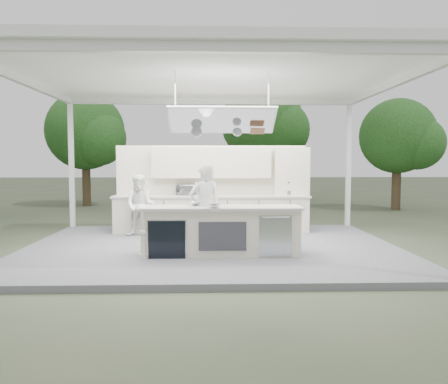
{
  "coord_description": "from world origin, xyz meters",
  "views": [
    {
      "loc": [
        -0.03,
        -9.4,
        1.95
      ],
      "look_at": [
        0.28,
        0.4,
        1.26
      ],
      "focal_mm": 35.0,
      "sensor_mm": 36.0,
      "label": 1
    }
  ],
  "objects_px": {
    "demo_island": "(221,231)",
    "sous_chef": "(140,205)",
    "back_counter": "(212,213)",
    "head_chef": "(205,208)"
  },
  "relations": [
    {
      "from": "back_counter",
      "to": "demo_island",
      "type": "bearing_deg",
      "value": -86.37
    },
    {
      "from": "demo_island",
      "to": "back_counter",
      "type": "relative_size",
      "value": 0.61
    },
    {
      "from": "demo_island",
      "to": "head_chef",
      "type": "bearing_deg",
      "value": 146.49
    },
    {
      "from": "back_counter",
      "to": "head_chef",
      "type": "bearing_deg",
      "value": -93.1
    },
    {
      "from": "demo_island",
      "to": "sous_chef",
      "type": "xyz_separation_m",
      "value": [
        -1.92,
        2.17,
        0.28
      ]
    },
    {
      "from": "back_counter",
      "to": "head_chef",
      "type": "distance_m",
      "value": 2.64
    },
    {
      "from": "demo_island",
      "to": "back_counter",
      "type": "distance_m",
      "value": 2.82
    },
    {
      "from": "back_counter",
      "to": "head_chef",
      "type": "height_order",
      "value": "head_chef"
    },
    {
      "from": "back_counter",
      "to": "head_chef",
      "type": "xyz_separation_m",
      "value": [
        -0.14,
        -2.6,
        0.41
      ]
    },
    {
      "from": "head_chef",
      "to": "demo_island",
      "type": "bearing_deg",
      "value": 126.0
    }
  ]
}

